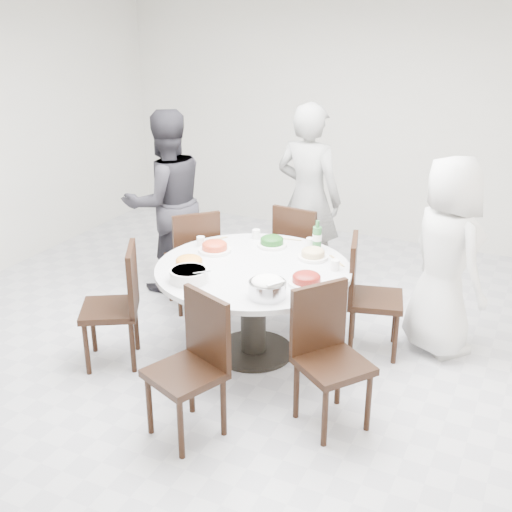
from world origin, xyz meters
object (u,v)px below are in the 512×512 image
at_px(chair_nw, 192,258).
at_px(chair_se, 334,362).
at_px(soup_bowl, 189,275).
at_px(chair_n, 303,252).
at_px(chair_s, 185,371).
at_px(chair_sw, 109,307).
at_px(diner_right, 446,257).
at_px(dining_table, 253,311).
at_px(diner_left, 166,202).
at_px(diner_middle, 308,199).
at_px(rice_bowl, 267,289).
at_px(chair_ne, 376,297).
at_px(beverage_bottle, 317,235).

distance_m(chair_nw, chair_se, 2.09).
bearing_deg(soup_bowl, chair_n, 79.36).
height_order(chair_s, soup_bowl, chair_s).
relative_size(chair_sw, diner_right, 0.60).
xyz_separation_m(dining_table, diner_left, (-1.30, 0.81, 0.49)).
distance_m(chair_nw, diner_middle, 1.23).
bearing_deg(dining_table, diner_left, 148.06).
height_order(dining_table, chair_se, chair_se).
bearing_deg(diner_middle, chair_n, 110.65).
height_order(dining_table, rice_bowl, rice_bowl).
bearing_deg(diner_left, chair_sw, 49.86).
bearing_deg(chair_ne, chair_sw, 105.71).
bearing_deg(chair_n, diner_left, 16.87).
height_order(diner_left, rice_bowl, diner_left).
distance_m(diner_middle, rice_bowl, 1.86).
bearing_deg(chair_se, chair_sw, 125.60).
bearing_deg(chair_se, rice_bowl, 108.50).
bearing_deg(chair_se, chair_nw, 92.96).
distance_m(chair_ne, diner_middle, 1.39).
distance_m(chair_sw, beverage_bottle, 1.73).
relative_size(chair_s, soup_bowl, 3.36).
xyz_separation_m(chair_ne, diner_right, (0.46, 0.27, 0.32)).
bearing_deg(chair_sw, diner_middle, 125.93).
height_order(chair_se, diner_left, diner_left).
bearing_deg(diner_middle, soup_bowl, 90.37).
distance_m(chair_n, rice_bowl, 1.60).
bearing_deg(chair_n, dining_table, 95.50).
height_order(diner_middle, rice_bowl, diner_middle).
xyz_separation_m(chair_se, diner_right, (0.44, 1.33, 0.32)).
bearing_deg(chair_sw, beverage_bottle, 101.45).
relative_size(chair_n, beverage_bottle, 3.80).
xyz_separation_m(dining_table, chair_se, (0.87, -0.61, 0.10)).
bearing_deg(dining_table, chair_se, -35.07).
bearing_deg(chair_nw, diner_right, 138.06).
relative_size(diner_right, rice_bowl, 6.10).
bearing_deg(beverage_bottle, chair_se, -64.19).
xyz_separation_m(dining_table, diner_right, (1.31, 0.72, 0.42)).
height_order(chair_n, diner_middle, diner_middle).
relative_size(chair_se, soup_bowl, 3.36).
xyz_separation_m(chair_ne, rice_bowl, (-0.53, -0.88, 0.33)).
height_order(diner_middle, diner_left, diner_middle).
xyz_separation_m(chair_s, soup_bowl, (-0.37, 0.69, 0.32)).
bearing_deg(beverage_bottle, chair_sw, -137.71).
bearing_deg(rice_bowl, beverage_bottle, 90.25).
bearing_deg(dining_table, chair_n, 91.07).
xyz_separation_m(dining_table, chair_n, (-0.02, 1.10, 0.10)).
bearing_deg(rice_bowl, chair_s, -110.64).
height_order(dining_table, chair_s, chair_s).
xyz_separation_m(chair_ne, diner_middle, (-0.94, 0.93, 0.43)).
bearing_deg(soup_bowl, diner_left, 128.61).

